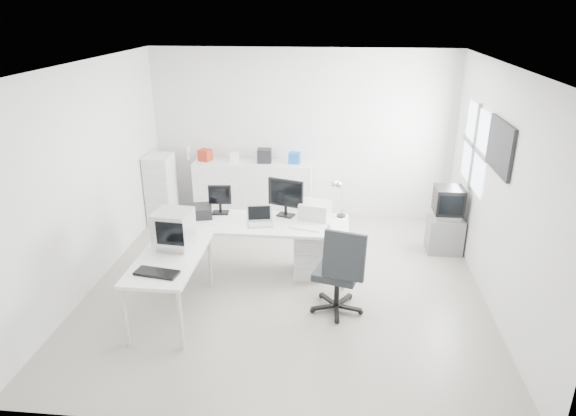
# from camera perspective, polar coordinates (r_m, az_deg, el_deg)

# --- Properties ---
(floor) EXTENTS (5.00, 5.00, 0.01)m
(floor) POSITION_cam_1_polar(r_m,az_deg,el_deg) (6.82, -0.17, -8.45)
(floor) COLOR beige
(floor) RESTS_ON ground
(ceiling) EXTENTS (5.00, 5.00, 0.01)m
(ceiling) POSITION_cam_1_polar(r_m,az_deg,el_deg) (5.93, -0.20, 15.64)
(ceiling) COLOR white
(ceiling) RESTS_ON back_wall
(back_wall) EXTENTS (5.00, 0.02, 2.80)m
(back_wall) POSITION_cam_1_polar(r_m,az_deg,el_deg) (8.63, 1.54, 8.13)
(back_wall) COLOR silver
(back_wall) RESTS_ON floor
(left_wall) EXTENTS (0.02, 5.00, 2.80)m
(left_wall) POSITION_cam_1_polar(r_m,az_deg,el_deg) (6.94, -21.21, 3.22)
(left_wall) COLOR silver
(left_wall) RESTS_ON floor
(right_wall) EXTENTS (0.02, 5.00, 2.80)m
(right_wall) POSITION_cam_1_polar(r_m,az_deg,el_deg) (6.49, 22.36, 1.81)
(right_wall) COLOR silver
(right_wall) RESTS_ON floor
(window) EXTENTS (0.02, 1.20, 1.10)m
(window) POSITION_cam_1_polar(r_m,az_deg,el_deg) (7.53, 20.05, 6.36)
(window) COLOR white
(window) RESTS_ON right_wall
(wall_picture) EXTENTS (0.04, 0.90, 0.60)m
(wall_picture) POSITION_cam_1_polar(r_m,az_deg,el_deg) (6.43, 22.51, 6.32)
(wall_picture) COLOR black
(wall_picture) RESTS_ON right_wall
(main_desk) EXTENTS (2.40, 0.80, 0.75)m
(main_desk) POSITION_cam_1_polar(r_m,az_deg,el_deg) (6.95, -3.35, -4.40)
(main_desk) COLOR white
(main_desk) RESTS_ON floor
(side_desk) EXTENTS (0.70, 1.40, 0.75)m
(side_desk) POSITION_cam_1_polar(r_m,az_deg,el_deg) (6.20, -12.82, -8.42)
(side_desk) COLOR white
(side_desk) RESTS_ON floor
(drawer_pedestal) EXTENTS (0.40, 0.50, 0.60)m
(drawer_pedestal) POSITION_cam_1_polar(r_m,az_deg,el_deg) (6.96, 2.46, -5.03)
(drawer_pedestal) COLOR white
(drawer_pedestal) RESTS_ON floor
(inkjet_printer) EXTENTS (0.49, 0.43, 0.15)m
(inkjet_printer) POSITION_cam_1_polar(r_m,az_deg,el_deg) (7.03, -10.16, -0.38)
(inkjet_printer) COLOR black
(inkjet_printer) RESTS_ON main_desk
(lcd_monitor_small) EXTENTS (0.32, 0.21, 0.39)m
(lcd_monitor_small) POSITION_cam_1_polar(r_m,az_deg,el_deg) (7.05, -7.56, 0.89)
(lcd_monitor_small) COLOR black
(lcd_monitor_small) RESTS_ON main_desk
(lcd_monitor_large) EXTENTS (0.54, 0.35, 0.52)m
(lcd_monitor_large) POSITION_cam_1_polar(r_m,az_deg,el_deg) (6.88, -0.26, 1.14)
(lcd_monitor_large) COLOR black
(lcd_monitor_large) RESTS_ON main_desk
(laptop) EXTENTS (0.43, 0.44, 0.24)m
(laptop) POSITION_cam_1_polar(r_m,az_deg,el_deg) (6.64, -3.15, -0.96)
(laptop) COLOR #B7B7BA
(laptop) RESTS_ON main_desk
(white_keyboard) EXTENTS (0.45, 0.23, 0.02)m
(white_keyboard) POSITION_cam_1_polar(r_m,az_deg,el_deg) (6.58, 1.98, -2.22)
(white_keyboard) COLOR white
(white_keyboard) RESTS_ON main_desk
(white_mouse) EXTENTS (0.06, 0.06, 0.06)m
(white_mouse) POSITION_cam_1_polar(r_m,az_deg,el_deg) (6.61, 4.61, -1.98)
(white_mouse) COLOR white
(white_mouse) RESTS_ON main_desk
(laser_printer) EXTENTS (0.45, 0.40, 0.22)m
(laser_printer) POSITION_cam_1_polar(r_m,az_deg,el_deg) (6.88, 3.03, -0.23)
(laser_printer) COLOR #BABABA
(laser_printer) RESTS_ON main_desk
(desk_lamp) EXTENTS (0.18, 0.18, 0.46)m
(desk_lamp) POSITION_cam_1_polar(r_m,az_deg,el_deg) (6.90, 5.99, 0.82)
(desk_lamp) COLOR silver
(desk_lamp) RESTS_ON main_desk
(crt_monitor) EXTENTS (0.41, 0.41, 0.43)m
(crt_monitor) POSITION_cam_1_polar(r_m,az_deg,el_deg) (6.14, -12.57, -2.48)
(crt_monitor) COLOR #B7B7BA
(crt_monitor) RESTS_ON side_desk
(black_keyboard) EXTENTS (0.49, 0.26, 0.03)m
(black_keyboard) POSITION_cam_1_polar(r_m,az_deg,el_deg) (5.68, -14.37, -6.99)
(black_keyboard) COLOR black
(black_keyboard) RESTS_ON side_desk
(office_chair) EXTENTS (0.80, 0.80, 1.12)m
(office_chair) POSITION_cam_1_polar(r_m,az_deg,el_deg) (6.05, 5.54, -6.67)
(office_chair) COLOR #232527
(office_chair) RESTS_ON floor
(tv_cabinet) EXTENTS (0.50, 0.41, 0.54)m
(tv_cabinet) POSITION_cam_1_polar(r_m,az_deg,el_deg) (7.91, 16.99, -2.82)
(tv_cabinet) COLOR slate
(tv_cabinet) RESTS_ON floor
(crt_tv) EXTENTS (0.50, 0.48, 0.45)m
(crt_tv) POSITION_cam_1_polar(r_m,az_deg,el_deg) (7.73, 17.39, 0.52)
(crt_tv) COLOR black
(crt_tv) RESTS_ON tv_cabinet
(sideboard) EXTENTS (1.97, 0.49, 0.98)m
(sideboard) POSITION_cam_1_polar(r_m,az_deg,el_deg) (8.73, -3.87, 2.03)
(sideboard) COLOR white
(sideboard) RESTS_ON floor
(clutter_box_a) EXTENTS (0.24, 0.23, 0.19)m
(clutter_box_a) POSITION_cam_1_polar(r_m,az_deg,el_deg) (8.72, -9.18, 5.82)
(clutter_box_a) COLOR #9E2816
(clutter_box_a) RESTS_ON sideboard
(clutter_box_b) EXTENTS (0.16, 0.14, 0.15)m
(clutter_box_b) POSITION_cam_1_polar(r_m,az_deg,el_deg) (8.61, -5.94, 5.66)
(clutter_box_b) COLOR white
(clutter_box_b) RESTS_ON sideboard
(clutter_box_c) EXTENTS (0.24, 0.22, 0.23)m
(clutter_box_c) POSITION_cam_1_polar(r_m,az_deg,el_deg) (8.52, -2.63, 5.83)
(clutter_box_c) COLOR black
(clutter_box_c) RESTS_ON sideboard
(clutter_box_d) EXTENTS (0.20, 0.18, 0.18)m
(clutter_box_d) POSITION_cam_1_polar(r_m,az_deg,el_deg) (8.47, 0.73, 5.59)
(clutter_box_d) COLOR #174EA3
(clutter_box_d) RESTS_ON sideboard
(clutter_bottle) EXTENTS (0.07, 0.07, 0.22)m
(clutter_bottle) POSITION_cam_1_polar(r_m,az_deg,el_deg) (8.83, -11.02, 6.01)
(clutter_bottle) COLOR white
(clutter_bottle) RESTS_ON sideboard
(filing_cabinet) EXTENTS (0.41, 0.48, 1.16)m
(filing_cabinet) POSITION_cam_1_polar(r_m,az_deg,el_deg) (8.74, -13.93, 2.04)
(filing_cabinet) COLOR white
(filing_cabinet) RESTS_ON floor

